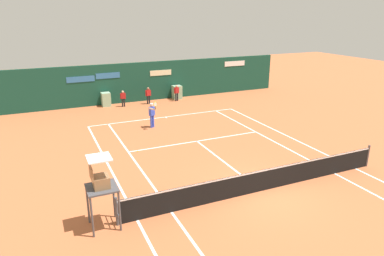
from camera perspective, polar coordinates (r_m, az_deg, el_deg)
ground_plane at (r=15.41m, az=10.06°, el=-9.09°), size 80.00×80.00×0.01m
tennis_net at (r=14.77m, az=11.42°, el=-8.25°), size 12.10×0.10×1.07m
sponsor_back_wall at (r=29.23m, az=-7.97°, el=7.38°), size 25.00×1.02×3.18m
umpire_chair at (r=12.09m, az=-14.62°, el=-8.77°), size 1.00×1.00×2.59m
player_on_baseline at (r=22.28m, az=-6.51°, el=2.44°), size 0.47×0.84×1.82m
ball_kid_left_post at (r=27.71m, az=-11.17°, el=4.91°), size 0.42×0.20×1.28m
ball_kid_centre_post at (r=28.98m, az=-2.52°, el=5.90°), size 0.45×0.19×1.34m
ball_kid_right_post at (r=28.20m, az=-7.14°, el=5.45°), size 0.45×0.19×1.36m
tennis_ball_near_service_line at (r=18.76m, az=-8.86°, el=-3.77°), size 0.07×0.07×0.07m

